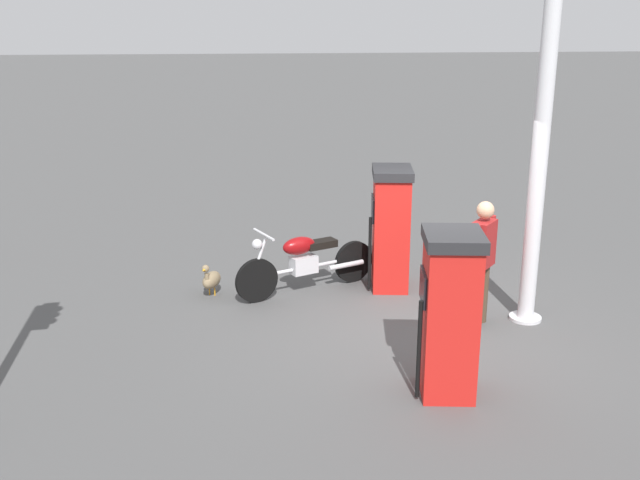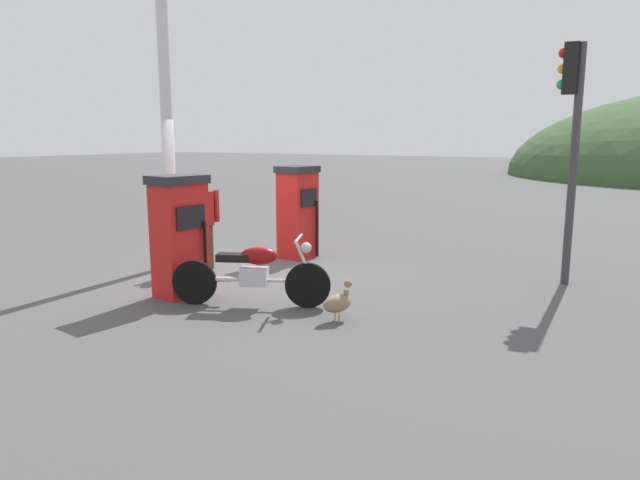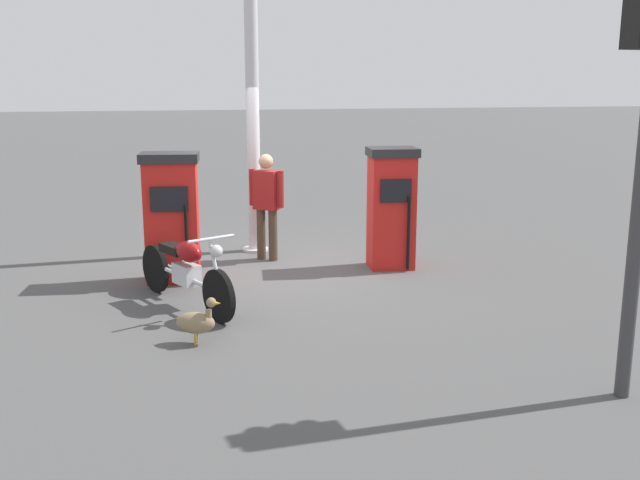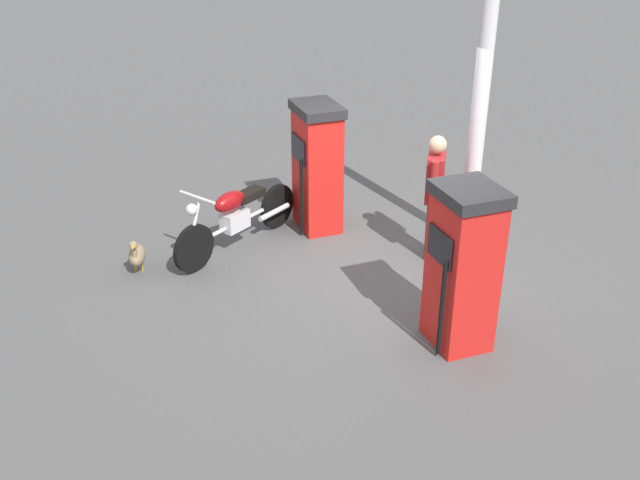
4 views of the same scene
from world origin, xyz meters
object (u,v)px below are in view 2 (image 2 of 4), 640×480
Objects in this scene: attendant_person at (203,217)px; roadside_traffic_light at (571,122)px; canopy_support_pole at (168,143)px; fuel_pump_near at (180,235)px; motorcycle_near_pump at (253,272)px; fuel_pump_far at (298,212)px; wandering_duck at (338,302)px.

roadside_traffic_light is at bearing 20.99° from attendant_person.
attendant_person is 0.36× the size of canopy_support_pole.
fuel_pump_near is 1.08× the size of attendant_person.
canopy_support_pole is (-2.68, 1.23, 1.66)m from motorcycle_near_pump.
canopy_support_pole is at bearing -160.38° from roadside_traffic_light.
roadside_traffic_light is 0.81× the size of canopy_support_pole.
canopy_support_pole is (-1.48, 1.32, 1.26)m from fuel_pump_near.
fuel_pump_far is at bearing 90.00° from fuel_pump_near.
roadside_traffic_light is at bearing 37.47° from fuel_pump_near.
roadside_traffic_light is (5.34, 2.05, 1.54)m from attendant_person.
motorcycle_near_pump is at bearing 4.20° from fuel_pump_near.
roadside_traffic_light reaches higher than fuel_pump_far.
attendant_person is 5.93m from roadside_traffic_light.
fuel_pump_far is 0.39× the size of canopy_support_pole.
motorcycle_near_pump is 3.38m from canopy_support_pole.
fuel_pump_far is 3.87m from wandering_duck.
wandering_duck is (1.27, 0.01, -0.22)m from motorcycle_near_pump.
wandering_duck is at bearing 2.32° from fuel_pump_near.
fuel_pump_far is 4.78m from roadside_traffic_light.
motorcycle_near_pump is 5.11m from roadside_traffic_light.
fuel_pump_far is 1.83m from attendant_person.
wandering_duck is 4.49m from roadside_traffic_light.
fuel_pump_near is at bearing -41.55° from canopy_support_pole.
roadside_traffic_light reaches higher than motorcycle_near_pump.
fuel_pump_far is 2.59m from canopy_support_pole.
canopy_support_pole reaches higher than fuel_pump_near.
fuel_pump_far reaches higher than attendant_person.
roadside_traffic_light is (4.50, 3.45, 1.57)m from fuel_pump_near.
wandering_duck is (2.47, -2.92, -0.62)m from fuel_pump_far.
attendant_person is 3.18× the size of wandering_duck.
wandering_duck is (3.31, -1.30, -0.65)m from attendant_person.
attendant_person is (-0.85, 1.40, 0.03)m from fuel_pump_near.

